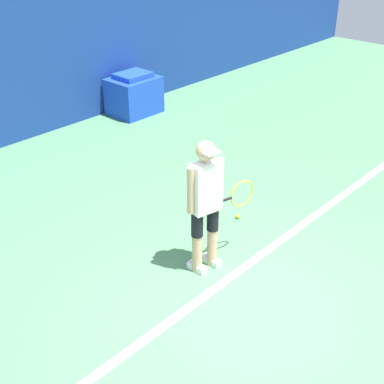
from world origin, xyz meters
The scene contains 5 objects.
ground_plane centered at (0.00, 0.00, 0.00)m, with size 24.00×24.00×0.00m, color #518C5B.
court_baseline centered at (0.00, 0.46, 0.01)m, with size 21.60×0.10×0.01m.
tennis_player centered at (0.20, 0.81, 0.90)m, with size 0.93×0.32×1.62m.
tennis_ball centered at (1.32, 1.20, 0.03)m, with size 0.07×0.07×0.07m.
covered_chair centered at (3.12, 5.29, 0.39)m, with size 0.95×0.77×0.83m.
Camera 1 is at (-3.70, -2.55, 3.86)m, focal length 50.00 mm.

